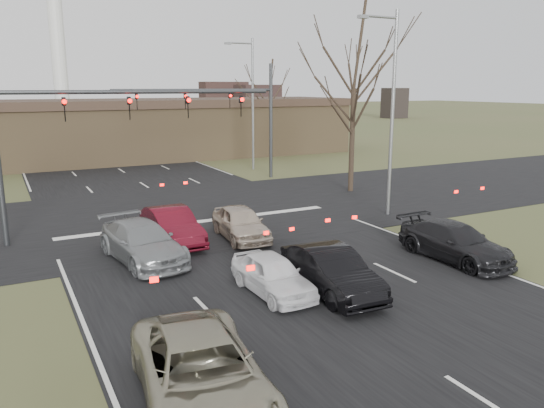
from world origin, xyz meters
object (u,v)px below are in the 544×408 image
at_px(building, 125,129).
at_px(car_white_sedan, 273,274).
at_px(car_red_ahead, 172,226).
at_px(streetlight_right_far, 251,98).
at_px(mast_arm_far, 234,108).
at_px(car_silver_suv, 201,373).
at_px(streetlight_right_near, 390,104).
at_px(car_grey_ahead, 142,242).
at_px(car_charcoal_sedan, 455,242).
at_px(car_black_hatch, 331,271).
at_px(car_silver_ahead, 241,223).
at_px(mast_arm_near, 81,119).

distance_m(building, car_white_sedan, 34.86).
bearing_deg(car_red_ahead, streetlight_right_far, 54.34).
bearing_deg(car_red_ahead, mast_arm_far, 55.47).
height_order(streetlight_right_far, car_silver_suv, streetlight_right_far).
bearing_deg(mast_arm_far, car_silver_suv, -115.16).
bearing_deg(streetlight_right_near, car_white_sedan, -146.29).
bearing_deg(car_red_ahead, streetlight_right_near, -1.75).
bearing_deg(streetlight_right_far, car_red_ahead, -124.70).
relative_size(streetlight_right_far, car_red_ahead, 2.21).
xyz_separation_m(streetlight_right_near, streetlight_right_far, (0.50, 17.00, 0.00)).
bearing_deg(streetlight_right_near, car_grey_ahead, -173.18).
bearing_deg(streetlight_right_far, car_charcoal_sedan, -96.74).
height_order(mast_arm_far, car_black_hatch, mast_arm_far).
height_order(streetlight_right_near, car_white_sedan, streetlight_right_near).
height_order(car_charcoal_sedan, car_red_ahead, car_red_ahead).
xyz_separation_m(mast_arm_far, streetlight_right_far, (3.14, 4.00, 0.57)).
bearing_deg(streetlight_right_near, mast_arm_far, 101.47).
height_order(building, streetlight_right_near, streetlight_right_near).
bearing_deg(mast_arm_far, streetlight_right_near, -78.53).
bearing_deg(car_silver_ahead, car_grey_ahead, -162.11).
bearing_deg(mast_arm_near, car_red_ahead, -44.59).
bearing_deg(car_silver_suv, building, 87.07).
xyz_separation_m(car_white_sedan, car_silver_ahead, (1.66, 6.12, 0.08)).
distance_m(car_black_hatch, car_grey_ahead, 7.47).
bearing_deg(car_white_sedan, car_silver_suv, -132.35).
xyz_separation_m(car_grey_ahead, car_red_ahead, (1.66, 1.69, 0.01)).
bearing_deg(car_white_sedan, car_grey_ahead, 117.73).
bearing_deg(car_grey_ahead, car_white_sedan, -68.83).
relative_size(car_white_sedan, car_charcoal_sedan, 0.78).
height_order(mast_arm_near, car_silver_suv, mast_arm_near).
distance_m(building, car_black_hatch, 35.57).
height_order(building, car_silver_suv, building).
bearing_deg(car_silver_ahead, building, 92.42).
distance_m(car_white_sedan, car_charcoal_sedan, 7.66).
relative_size(car_charcoal_sedan, car_grey_ahead, 0.95).
distance_m(building, mast_arm_far, 15.75).
bearing_deg(car_black_hatch, car_silver_suv, -142.87).
relative_size(building, car_white_sedan, 11.42).
xyz_separation_m(mast_arm_near, car_silver_suv, (-0.03, -14.36, -4.34)).
xyz_separation_m(streetlight_right_near, car_silver_ahead, (-8.32, -0.54, -4.88)).
xyz_separation_m(car_white_sedan, car_charcoal_sedan, (7.66, -0.22, 0.06)).
xyz_separation_m(streetlight_right_near, car_black_hatch, (-8.32, -7.49, -4.86)).
relative_size(mast_arm_near, car_grey_ahead, 2.41).
relative_size(streetlight_right_near, car_silver_suv, 1.91).
relative_size(car_charcoal_sedan, car_silver_ahead, 1.15).
distance_m(mast_arm_far, car_charcoal_sedan, 20.35).
bearing_deg(car_grey_ahead, car_red_ahead, 37.67).
distance_m(car_charcoal_sedan, car_grey_ahead, 11.78).
xyz_separation_m(building, car_red_ahead, (-4.34, -27.85, -1.92)).
distance_m(streetlight_right_far, car_red_ahead, 21.05).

